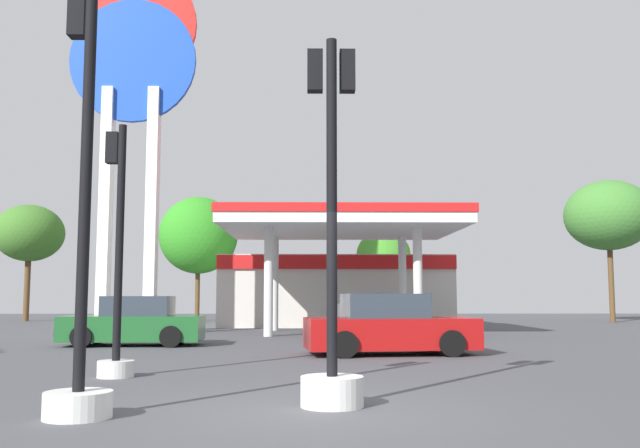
{
  "coord_description": "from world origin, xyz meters",
  "views": [
    {
      "loc": [
        0.03,
        -8.55,
        1.42
      ],
      "look_at": [
        0.35,
        14.64,
        3.81
      ],
      "focal_mm": 38.85,
      "sensor_mm": 36.0,
      "label": 1
    }
  ],
  "objects_px": {
    "car_0": "(389,327)",
    "car_1": "(134,323)",
    "station_pole_sign": "(132,90)",
    "tree_2": "(383,256)",
    "tree_1": "(198,235)",
    "traffic_signal_0": "(332,295)",
    "tree_0": "(29,233)",
    "traffic_signal_1": "(117,289)",
    "tree_3": "(608,216)",
    "traffic_signal_2": "(80,291)"
  },
  "relations": [
    {
      "from": "car_0",
      "to": "tree_1",
      "type": "xyz_separation_m",
      "value": [
        -8.06,
        21.2,
        4.03
      ]
    },
    {
      "from": "station_pole_sign",
      "to": "traffic_signal_1",
      "type": "distance_m",
      "value": 15.33
    },
    {
      "from": "traffic_signal_0",
      "to": "tree_1",
      "type": "height_order",
      "value": "tree_1"
    },
    {
      "from": "station_pole_sign",
      "to": "car_0",
      "type": "relative_size",
      "value": 3.29
    },
    {
      "from": "traffic_signal_1",
      "to": "tree_1",
      "type": "xyz_separation_m",
      "value": [
        -2.75,
        25.7,
        3.17
      ]
    },
    {
      "from": "car_0",
      "to": "car_1",
      "type": "height_order",
      "value": "car_0"
    },
    {
      "from": "traffic_signal_0",
      "to": "tree_1",
      "type": "distance_m",
      "value": 29.83
    },
    {
      "from": "traffic_signal_0",
      "to": "tree_3",
      "type": "xyz_separation_m",
      "value": [
        15.53,
        27.15,
        4.19
      ]
    },
    {
      "from": "traffic_signal_2",
      "to": "tree_3",
      "type": "bearing_deg",
      "value": 56.47
    },
    {
      "from": "tree_2",
      "to": "tree_1",
      "type": "bearing_deg",
      "value": 170.65
    },
    {
      "from": "tree_0",
      "to": "traffic_signal_0",
      "type": "bearing_deg",
      "value": -61.63
    },
    {
      "from": "tree_0",
      "to": "tree_1",
      "type": "relative_size",
      "value": 0.94
    },
    {
      "from": "station_pole_sign",
      "to": "traffic_signal_0",
      "type": "relative_size",
      "value": 2.88
    },
    {
      "from": "tree_2",
      "to": "car_0",
      "type": "bearing_deg",
      "value": -95.7
    },
    {
      "from": "car_0",
      "to": "tree_2",
      "type": "bearing_deg",
      "value": 84.3
    },
    {
      "from": "station_pole_sign",
      "to": "tree_2",
      "type": "relative_size",
      "value": 2.88
    },
    {
      "from": "tree_0",
      "to": "tree_3",
      "type": "xyz_separation_m",
      "value": [
        31.42,
        -2.28,
        0.79
      ]
    },
    {
      "from": "traffic_signal_1",
      "to": "tree_3",
      "type": "distance_m",
      "value": 30.95
    },
    {
      "from": "tree_1",
      "to": "tree_2",
      "type": "xyz_separation_m",
      "value": [
        10.01,
        -1.65,
        -1.2
      ]
    },
    {
      "from": "car_1",
      "to": "tree_2",
      "type": "relative_size",
      "value": 0.81
    },
    {
      "from": "car_0",
      "to": "tree_0",
      "type": "relative_size",
      "value": 0.66
    },
    {
      "from": "car_0",
      "to": "traffic_signal_2",
      "type": "bearing_deg",
      "value": -118.4
    },
    {
      "from": "traffic_signal_0",
      "to": "traffic_signal_1",
      "type": "height_order",
      "value": "traffic_signal_0"
    },
    {
      "from": "station_pole_sign",
      "to": "car_1",
      "type": "relative_size",
      "value": 3.55
    },
    {
      "from": "tree_1",
      "to": "car_0",
      "type": "bearing_deg",
      "value": -69.19
    },
    {
      "from": "station_pole_sign",
      "to": "car_1",
      "type": "distance_m",
      "value": 10.13
    },
    {
      "from": "traffic_signal_0",
      "to": "tree_1",
      "type": "bearing_deg",
      "value": 102.54
    },
    {
      "from": "tree_2",
      "to": "car_1",
      "type": "bearing_deg",
      "value": -118.19
    },
    {
      "from": "traffic_signal_1",
      "to": "tree_0",
      "type": "relative_size",
      "value": 0.69
    },
    {
      "from": "car_0",
      "to": "traffic_signal_1",
      "type": "xyz_separation_m",
      "value": [
        -5.31,
        -4.5,
        0.86
      ]
    },
    {
      "from": "tree_2",
      "to": "traffic_signal_1",
      "type": "bearing_deg",
      "value": -106.8
    },
    {
      "from": "car_1",
      "to": "tree_3",
      "type": "distance_m",
      "value": 26.93
    },
    {
      "from": "tree_0",
      "to": "traffic_signal_1",
      "type": "bearing_deg",
      "value": -65.02
    },
    {
      "from": "traffic_signal_1",
      "to": "tree_0",
      "type": "distance_m",
      "value": 29.09
    },
    {
      "from": "car_1",
      "to": "traffic_signal_1",
      "type": "bearing_deg",
      "value": -78.18
    },
    {
      "from": "car_0",
      "to": "tree_2",
      "type": "xyz_separation_m",
      "value": [
        1.95,
        19.56,
        2.83
      ]
    },
    {
      "from": "traffic_signal_0",
      "to": "traffic_signal_2",
      "type": "relative_size",
      "value": 0.92
    },
    {
      "from": "car_1",
      "to": "traffic_signal_0",
      "type": "height_order",
      "value": "traffic_signal_0"
    },
    {
      "from": "car_0",
      "to": "tree_3",
      "type": "distance_m",
      "value": 24.39
    },
    {
      "from": "tree_1",
      "to": "station_pole_sign",
      "type": "bearing_deg",
      "value": -92.23
    },
    {
      "from": "traffic_signal_1",
      "to": "tree_3",
      "type": "bearing_deg",
      "value": 51.22
    },
    {
      "from": "traffic_signal_2",
      "to": "traffic_signal_0",
      "type": "bearing_deg",
      "value": 14.97
    },
    {
      "from": "tree_3",
      "to": "tree_0",
      "type": "bearing_deg",
      "value": 175.84
    },
    {
      "from": "traffic_signal_1",
      "to": "traffic_signal_2",
      "type": "bearing_deg",
      "value": -80.22
    },
    {
      "from": "car_0",
      "to": "car_1",
      "type": "relative_size",
      "value": 1.08
    },
    {
      "from": "station_pole_sign",
      "to": "traffic_signal_2",
      "type": "distance_m",
      "value": 19.01
    },
    {
      "from": "station_pole_sign",
      "to": "traffic_signal_0",
      "type": "distance_m",
      "value": 19.19
    },
    {
      "from": "traffic_signal_0",
      "to": "tree_2",
      "type": "bearing_deg",
      "value": 82.54
    },
    {
      "from": "car_1",
      "to": "tree_2",
      "type": "xyz_separation_m",
      "value": [
        8.84,
        16.5,
        2.85
      ]
    },
    {
      "from": "station_pole_sign",
      "to": "car_0",
      "type": "distance_m",
      "value": 14.66
    }
  ]
}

